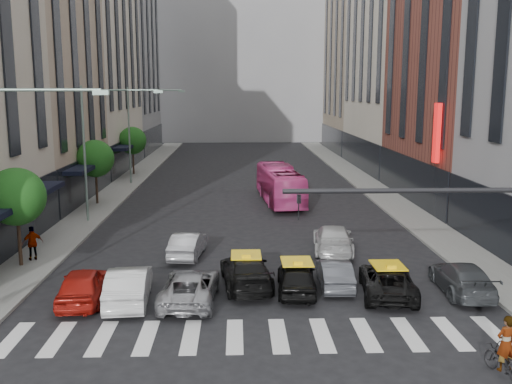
{
  "coord_description": "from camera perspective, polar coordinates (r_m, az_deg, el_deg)",
  "views": [
    {
      "loc": [
        -0.88,
        -18.02,
        8.83
      ],
      "look_at": [
        0.03,
        9.01,
        4.0
      ],
      "focal_mm": 40.0,
      "sensor_mm": 36.0,
      "label": 1
    }
  ],
  "objects": [
    {
      "name": "ground",
      "position": [
        20.09,
        0.82,
        -15.95
      ],
      "size": [
        160.0,
        160.0,
        0.0
      ],
      "primitive_type": "plane",
      "color": "black",
      "rests_on": "ground"
    },
    {
      "name": "sidewalk_left",
      "position": [
        49.95,
        -14.17,
        -0.28
      ],
      "size": [
        3.0,
        96.0,
        0.15
      ],
      "primitive_type": "cube",
      "color": "slate",
      "rests_on": "ground"
    },
    {
      "name": "sidewalk_right",
      "position": [
        50.36,
        12.33,
        -0.12
      ],
      "size": [
        3.0,
        96.0,
        0.15
      ],
      "primitive_type": "cube",
      "color": "slate",
      "rests_on": "ground"
    },
    {
      "name": "building_left_b",
      "position": [
        48.87,
        -21.78,
        13.14
      ],
      "size": [
        8.0,
        16.0,
        24.0
      ],
      "primitive_type": "cube",
      "color": "tan",
      "rests_on": "ground"
    },
    {
      "name": "building_left_c",
      "position": [
        66.65,
        -16.71,
        17.62
      ],
      "size": [
        8.0,
        20.0,
        36.0
      ],
      "primitive_type": "cube",
      "color": "beige",
      "rests_on": "ground"
    },
    {
      "name": "building_left_d",
      "position": [
        84.8,
        -13.29,
        14.03
      ],
      "size": [
        8.0,
        18.0,
        30.0
      ],
      "primitive_type": "cube",
      "color": "gray",
      "rests_on": "ground"
    },
    {
      "name": "building_right_b",
      "position": [
        48.62,
        20.33,
        14.43
      ],
      "size": [
        8.0,
        18.0,
        26.0
      ],
      "primitive_type": "cube",
      "color": "brown",
      "rests_on": "ground"
    },
    {
      "name": "building_right_d",
      "position": [
        85.08,
        10.5,
        13.44
      ],
      "size": [
        8.0,
        18.0,
        28.0
      ],
      "primitive_type": "cube",
      "color": "tan",
      "rests_on": "ground"
    },
    {
      "name": "building_far",
      "position": [
        103.43,
        -1.49,
        15.2
      ],
      "size": [
        30.0,
        10.0,
        36.0
      ],
      "primitive_type": "cube",
      "color": "gray",
      "rests_on": "ground"
    },
    {
      "name": "tree_near",
      "position": [
        30.52,
        -22.86,
        -0.45
      ],
      "size": [
        2.88,
        2.88,
        4.95
      ],
      "color": "black",
      "rests_on": "sidewalk_left"
    },
    {
      "name": "tree_mid",
      "position": [
        45.65,
        -15.78,
        3.23
      ],
      "size": [
        2.88,
        2.88,
        4.95
      ],
      "color": "black",
      "rests_on": "sidewalk_left"
    },
    {
      "name": "tree_far",
      "position": [
        61.23,
        -12.24,
        5.04
      ],
      "size": [
        2.88,
        2.88,
        4.95
      ],
      "color": "black",
      "rests_on": "sidewalk_left"
    },
    {
      "name": "streetlamp_mid",
      "position": [
        39.22,
        -15.5,
        5.48
      ],
      "size": [
        5.38,
        0.25,
        9.0
      ],
      "color": "gray",
      "rests_on": "sidewalk_left"
    },
    {
      "name": "streetlamp_far",
      "position": [
        54.87,
        -11.62,
        6.86
      ],
      "size": [
        5.38,
        0.25,
        9.0
      ],
      "color": "gray",
      "rests_on": "sidewalk_left"
    },
    {
      "name": "traffic_signal",
      "position": [
        19.55,
        24.2,
        -3.65
      ],
      "size": [
        10.1,
        0.2,
        6.0
      ],
      "color": "black",
      "rests_on": "ground"
    },
    {
      "name": "liberty_sign",
      "position": [
        40.44,
        17.64,
        5.64
      ],
      "size": [
        0.3,
        0.7,
        4.0
      ],
      "color": "red",
      "rests_on": "ground"
    },
    {
      "name": "car_red",
      "position": [
        25.39,
        -16.9,
        -8.9
      ],
      "size": [
        2.08,
        4.48,
        1.49
      ],
      "primitive_type": "imported",
      "rotation": [
        0.0,
        0.0,
        3.22
      ],
      "color": "#9E150E",
      "rests_on": "ground"
    },
    {
      "name": "car_white_front",
      "position": [
        24.83,
        -12.59,
        -9.06
      ],
      "size": [
        1.98,
        4.8,
        1.55
      ],
      "primitive_type": "imported",
      "rotation": [
        0.0,
        0.0,
        3.22
      ],
      "color": "beige",
      "rests_on": "ground"
    },
    {
      "name": "car_silver",
      "position": [
        24.5,
        -6.63,
        -9.39
      ],
      "size": [
        2.47,
        4.94,
        1.34
      ],
      "primitive_type": "imported",
      "rotation": [
        0.0,
        0.0,
        3.09
      ],
      "color": "gray",
      "rests_on": "ground"
    },
    {
      "name": "taxi_left",
      "position": [
        26.13,
        -1.0,
        -7.91
      ],
      "size": [
        2.62,
        5.31,
        1.48
      ],
      "primitive_type": "imported",
      "rotation": [
        0.0,
        0.0,
        3.25
      ],
      "color": "black",
      "rests_on": "ground"
    },
    {
      "name": "taxi_center",
      "position": [
        25.44,
        4.08,
        -8.52
      ],
      "size": [
        1.92,
        4.24,
        1.41
      ],
      "primitive_type": "imported",
      "rotation": [
        0.0,
        0.0,
        3.08
      ],
      "color": "black",
      "rests_on": "ground"
    },
    {
      "name": "car_grey_mid",
      "position": [
        26.38,
        7.85,
        -8.06
      ],
      "size": [
        1.49,
        3.94,
        1.28
      ],
      "primitive_type": "imported",
      "rotation": [
        0.0,
        0.0,
        3.11
      ],
      "color": "#44464C",
      "rests_on": "ground"
    },
    {
      "name": "taxi_right",
      "position": [
        25.77,
        13.0,
        -8.62
      ],
      "size": [
        2.83,
        5.03,
        1.33
      ],
      "primitive_type": "imported",
      "rotation": [
        0.0,
        0.0,
        3.0
      ],
      "color": "black",
      "rests_on": "ground"
    },
    {
      "name": "car_grey_curb",
      "position": [
        26.96,
        19.89,
        -8.08
      ],
      "size": [
        2.17,
        4.83,
        1.37
      ],
      "primitive_type": "imported",
      "rotation": [
        0.0,
        0.0,
        3.09
      ],
      "color": "#3A3D41",
      "rests_on": "ground"
    },
    {
      "name": "car_row2_left",
      "position": [
        30.92,
        -6.82,
        -5.22
      ],
      "size": [
        1.93,
        4.29,
        1.37
      ],
      "primitive_type": "imported",
      "rotation": [
        0.0,
        0.0,
        3.02
      ],
      "color": "#AEAEB4",
      "rests_on": "ground"
    },
    {
      "name": "car_row2_right",
      "position": [
        31.95,
        7.7,
        -4.63
      ],
      "size": [
        2.63,
        5.3,
        1.48
      ],
      "primitive_type": "imported",
      "rotation": [
        0.0,
        0.0,
        3.03
      ],
      "color": "#BCBCBC",
      "rests_on": "ground"
    },
    {
      "name": "bus",
      "position": [
        45.33,
        2.4,
        0.75
      ],
      "size": [
        3.36,
        10.61,
        2.91
      ],
      "primitive_type": "imported",
      "rotation": [
        0.0,
        0.0,
        3.23
      ],
      "color": "#CF3C85",
      "rests_on": "ground"
    },
    {
      "name": "motorcycle",
      "position": [
        20.01,
        23.57,
        -15.4
      ],
      "size": [
        1.09,
        1.96,
        0.98
      ],
      "primitive_type": "imported",
      "rotation": [
        0.0,
        0.0,
        3.39
      ],
      "color": "black",
      "rests_on": "ground"
    },
    {
      "name": "rider",
      "position": [
        19.48,
        23.87,
        -11.7
      ],
      "size": [
        0.74,
        0.58,
        1.79
      ],
      "primitive_type": "imported",
      "rotation": [
        0.0,
        0.0,
        3.39
      ],
      "color": "gray",
      "rests_on": "motorcycle"
    },
    {
      "name": "pedestrian_far",
      "position": [
        31.77,
        -21.44,
        -4.79
      ],
      "size": [
        1.12,
        0.89,
        1.78
      ],
      "primitive_type": "imported",
      "rotation": [
        0.0,
        0.0,
        3.65
      ],
      "color": "gray",
      "rests_on": "sidewalk_left"
    }
  ]
}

